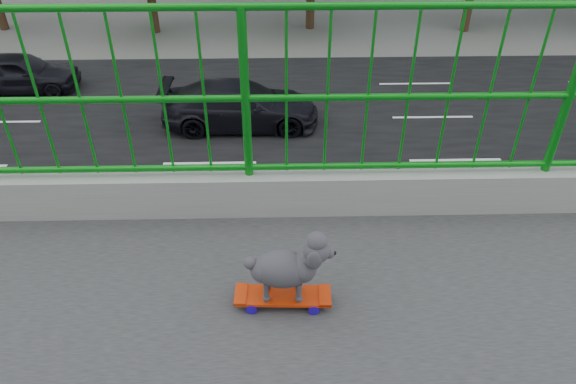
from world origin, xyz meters
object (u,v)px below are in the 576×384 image
(car_3, at_px, (240,105))
(skateboard, at_px, (283,297))
(car_4, at_px, (20,72))
(car_1, at_px, (100,219))
(poodle, at_px, (287,266))

(car_3, bearing_deg, skateboard, -175.02)
(skateboard, xyz_separation_m, car_4, (-18.29, -10.29, -6.29))
(skateboard, xyz_separation_m, car_3, (-15.09, -1.31, -6.25))
(car_3, bearing_deg, car_4, 70.37)
(car_1, relative_size, car_4, 1.06)
(skateboard, height_order, car_3, skateboard)
(car_4, bearing_deg, skateboard, -150.64)
(car_1, height_order, car_3, car_3)
(car_1, bearing_deg, skateboard, 27.87)
(poodle, bearing_deg, car_4, -148.19)
(car_3, bearing_deg, poodle, -174.92)
(poodle, height_order, car_4, poodle)
(skateboard, distance_m, car_4, 21.90)
(car_1, xyz_separation_m, car_3, (-6.40, 3.28, 0.02))
(poodle, xyz_separation_m, car_1, (-8.69, -4.62, -6.50))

